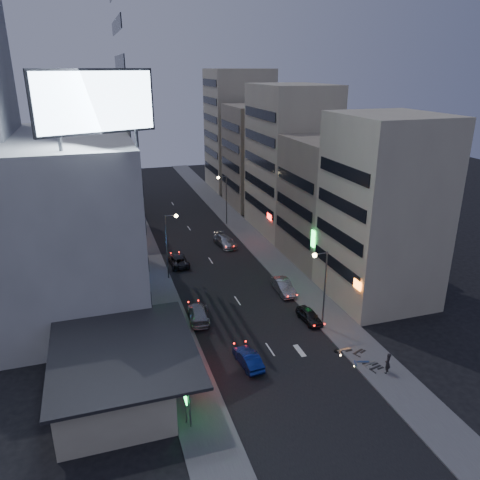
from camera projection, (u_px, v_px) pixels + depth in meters
name	position (u px, v px, depth m)	size (l,w,h in m)	color
ground	(287.00, 375.00, 39.22)	(180.00, 180.00, 0.00)	black
sidewalk_left	(146.00, 256.00, 63.71)	(4.00, 120.00, 0.12)	#4C4C4F
sidewalk_right	(257.00, 244.00, 68.27)	(4.00, 120.00, 0.12)	#4C4C4F
food_court	(113.00, 372.00, 36.35)	(11.00, 13.00, 3.88)	#BFB595
white_building	(66.00, 222.00, 49.10)	(14.00, 24.00, 18.00)	beige
shophouse_near	(382.00, 211.00, 49.40)	(10.00, 11.00, 20.00)	#BFB595
shophouse_mid	(333.00, 201.00, 60.51)	(11.00, 12.00, 16.00)	gray
shophouse_far	(290.00, 160.00, 70.93)	(10.00, 14.00, 22.00)	#BFB595
far_left_a	(80.00, 166.00, 71.51)	(11.00, 10.00, 20.00)	beige
far_left_b	(79.00, 167.00, 83.85)	(12.00, 10.00, 15.00)	gray
far_right_a	(259.00, 156.00, 85.17)	(11.00, 12.00, 18.00)	gray
far_right_b	(239.00, 130.00, 96.77)	(12.00, 12.00, 24.00)	#BFB595
billboard	(95.00, 102.00, 36.89)	(9.52, 3.75, 6.20)	#595B60
street_lamp_right_near	(322.00, 279.00, 44.40)	(1.60, 0.44, 8.02)	#595B60
street_lamp_left	(170.00, 237.00, 55.32)	(1.60, 0.44, 8.02)	#595B60
street_lamp_right_far	(224.00, 193.00, 74.76)	(1.60, 0.44, 8.02)	#595B60
parked_car_right_near	(309.00, 316.00, 47.30)	(1.50, 3.73, 1.27)	black
parked_car_right_mid	(283.00, 286.00, 53.37)	(1.58, 4.53, 1.49)	#9DA0A5
parked_car_left	(178.00, 260.00, 60.79)	(2.23, 4.84, 1.34)	black
parked_car_right_far	(225.00, 241.00, 67.32)	(2.09, 5.14, 1.49)	#AFB3B7
road_car_blue	(248.00, 359.00, 40.31)	(1.42, 4.08, 1.34)	navy
road_car_silver	(199.00, 313.00, 47.58)	(2.02, 4.97, 1.44)	#95979C
person	(388.00, 363.00, 39.05)	(0.68, 0.44, 1.85)	black
scooter_black_a	(380.00, 359.00, 40.21)	(1.84, 0.61, 1.12)	black
scooter_silver_a	(375.00, 355.00, 40.75)	(1.90, 0.63, 1.16)	gray
scooter_blue	(370.00, 355.00, 40.70)	(2.00, 0.67, 1.22)	navy
scooter_black_b	(362.00, 343.00, 42.53)	(1.87, 0.62, 1.14)	black
scooter_silver_b	(350.00, 342.00, 42.69)	(1.94, 0.65, 1.19)	#9D9FA4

